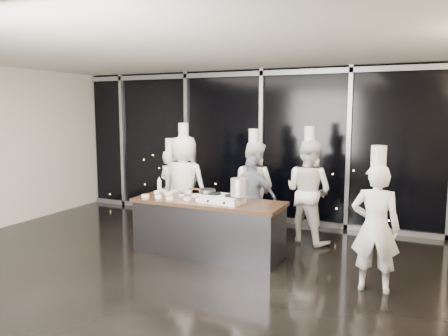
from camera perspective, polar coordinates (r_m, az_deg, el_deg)
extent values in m
plane|color=black|center=(6.56, -5.68, -13.38)|extent=(9.00, 9.00, 0.00)
cube|color=beige|center=(9.35, 5.08, 2.98)|extent=(9.00, 0.02, 3.20)
cube|color=beige|center=(6.19, -6.08, 15.50)|extent=(9.00, 7.00, 0.02)
cube|color=black|center=(9.29, 4.95, 2.95)|extent=(8.90, 0.04, 3.18)
cube|color=#94979C|center=(9.24, 4.95, 12.24)|extent=(8.90, 0.08, 0.10)
cube|color=#94979C|center=(9.49, 4.74, -6.44)|extent=(8.90, 0.08, 0.10)
cube|color=#94979C|center=(10.99, -13.13, 3.49)|extent=(0.08, 0.08, 3.20)
cube|color=#94979C|center=(9.99, -4.92, 3.27)|extent=(0.08, 0.08, 3.20)
cube|color=#94979C|center=(9.24, 4.85, 2.93)|extent=(0.08, 0.08, 3.20)
cube|color=#94979C|center=(8.80, 15.95, 2.43)|extent=(0.08, 0.08, 3.20)
cube|color=#343439|center=(7.18, -2.07, -7.96)|extent=(2.40, 0.80, 0.84)
cube|color=#442F1D|center=(7.08, -2.09, -4.45)|extent=(2.46, 0.86, 0.06)
cube|color=silver|center=(6.85, -0.15, -4.08)|extent=(0.68, 0.47, 0.12)
cylinder|color=black|center=(6.91, -1.25, -3.37)|extent=(0.24, 0.24, 0.02)
cylinder|color=black|center=(6.75, 0.98, -3.64)|extent=(0.24, 0.24, 0.02)
cylinder|color=black|center=(6.76, -2.13, -4.32)|extent=(0.04, 0.02, 0.04)
cylinder|color=black|center=(6.60, -0.01, -4.60)|extent=(0.04, 0.02, 0.04)
cylinder|color=gray|center=(7.00, -2.19, -2.97)|extent=(0.30, 0.30, 0.04)
cube|color=#4C2B14|center=(7.13, -3.73, -2.71)|extent=(0.20, 0.05, 0.02)
cylinder|color=silver|center=(6.66, 2.04, -2.53)|extent=(0.30, 0.30, 0.27)
cylinder|color=silver|center=(7.41, -10.23, -3.60)|extent=(0.13, 0.13, 0.04)
cylinder|color=orange|center=(7.40, -10.23, -3.48)|extent=(0.11, 0.11, 0.01)
cylinder|color=silver|center=(7.69, -8.74, -3.17)|extent=(0.11, 0.11, 0.04)
cylinder|color=#EFECA8|center=(7.68, -8.75, -3.04)|extent=(0.09, 0.09, 0.01)
cylinder|color=silver|center=(7.90, -7.99, -2.85)|extent=(0.15, 0.15, 0.04)
cylinder|color=#301F0E|center=(7.90, -7.99, -2.74)|extent=(0.12, 0.12, 0.01)
cylinder|color=silver|center=(7.30, -8.54, -3.74)|extent=(0.12, 0.12, 0.04)
cylinder|color=beige|center=(7.29, -8.55, -3.61)|extent=(0.10, 0.10, 0.01)
cylinder|color=silver|center=(7.55, -7.22, -3.33)|extent=(0.17, 0.17, 0.04)
cylinder|color=#E8B074|center=(7.55, -7.22, -3.21)|extent=(0.14, 0.14, 0.01)
cylinder|color=silver|center=(7.77, -6.49, -3.01)|extent=(0.13, 0.13, 0.04)
cylinder|color=#9B6E4D|center=(7.77, -6.49, -2.89)|extent=(0.11, 0.11, 0.01)
cylinder|color=silver|center=(7.15, -7.09, -3.94)|extent=(0.13, 0.13, 0.04)
cylinder|color=#F37964|center=(7.15, -7.09, -3.81)|extent=(0.10, 0.10, 0.01)
cylinder|color=silver|center=(7.42, -5.54, -3.50)|extent=(0.11, 0.11, 0.04)
cylinder|color=black|center=(7.41, -5.54, -3.38)|extent=(0.09, 0.09, 0.01)
cylinder|color=silver|center=(7.60, -4.72, -3.23)|extent=(0.13, 0.13, 0.04)
cylinder|color=white|center=(7.60, -4.73, -3.11)|extent=(0.11, 0.11, 0.01)
cylinder|color=silver|center=(7.09, -4.80, -4.02)|extent=(0.13, 0.13, 0.04)
cylinder|color=#AE7145|center=(7.08, -4.80, -3.89)|extent=(0.11, 0.11, 0.01)
cylinder|color=silver|center=(7.32, -3.65, -3.62)|extent=(0.17, 0.17, 0.04)
cylinder|color=tan|center=(7.32, -3.65, -3.50)|extent=(0.14, 0.14, 0.01)
cylinder|color=silver|center=(6.98, -3.17, -4.18)|extent=(0.14, 0.14, 0.04)
cylinder|color=beige|center=(6.97, -3.17, -4.05)|extent=(0.11, 0.11, 0.01)
cylinder|color=silver|center=(7.19, -2.03, -3.82)|extent=(0.13, 0.13, 0.04)
cylinder|color=#9F6748|center=(7.19, -2.03, -3.69)|extent=(0.11, 0.11, 0.01)
cylinder|color=silver|center=(6.92, -1.12, -4.26)|extent=(0.13, 0.13, 0.04)
cylinder|color=gold|center=(6.92, -1.12, -4.13)|extent=(0.11, 0.11, 0.01)
cylinder|color=white|center=(7.89, -8.44, -2.31)|extent=(0.07, 0.07, 0.20)
cone|color=white|center=(7.87, -8.46, -1.35)|extent=(0.06, 0.06, 0.07)
imported|color=white|center=(8.72, -6.95, -2.78)|extent=(0.66, 0.54, 1.57)
cylinder|color=silver|center=(8.61, -7.04, 3.03)|extent=(0.24, 0.24, 0.26)
imported|color=white|center=(8.33, -5.24, -2.17)|extent=(0.92, 0.60, 1.88)
cylinder|color=silver|center=(8.22, -5.33, 4.98)|extent=(0.19, 0.19, 0.26)
imported|color=white|center=(8.19, 3.86, -2.69)|extent=(0.98, 0.83, 1.77)
cylinder|color=silver|center=(8.08, 3.92, 4.21)|extent=(0.22, 0.22, 0.26)
imported|color=#161E3C|center=(7.96, 3.70, -3.85)|extent=(0.90, 0.38, 1.54)
imported|color=white|center=(7.85, 10.96, -3.02)|extent=(1.08, 0.96, 1.84)
cylinder|color=silver|center=(7.74, 11.15, 4.42)|extent=(0.24, 0.24, 0.26)
imported|color=white|center=(5.99, 19.16, -7.41)|extent=(0.63, 0.43, 1.67)
cylinder|color=silver|center=(5.83, 19.55, 1.53)|extent=(0.20, 0.20, 0.26)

